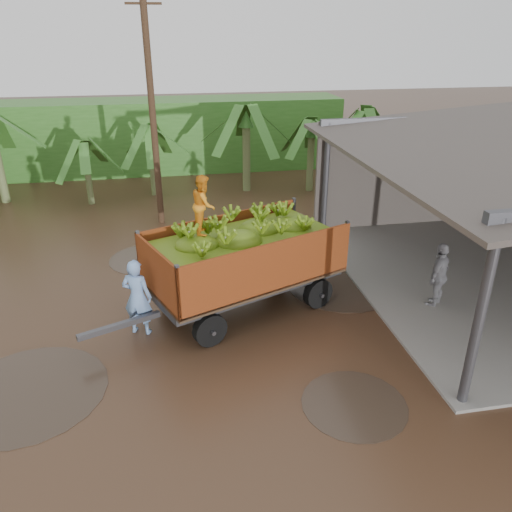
{
  "coord_description": "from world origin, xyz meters",
  "views": [
    {
      "loc": [
        -0.23,
        -10.77,
        6.92
      ],
      "look_at": [
        1.99,
        1.35,
        1.26
      ],
      "focal_mm": 35.0,
      "sensor_mm": 36.0,
      "label": 1
    }
  ],
  "objects_px": {
    "man_grey": "(439,275)",
    "banana_trailer": "(245,257)",
    "utility_pole": "(152,112)",
    "man_blue": "(137,297)"
  },
  "relations": [
    {
      "from": "man_grey",
      "to": "banana_trailer",
      "type": "bearing_deg",
      "value": -49.96
    },
    {
      "from": "man_grey",
      "to": "utility_pole",
      "type": "xyz_separation_m",
      "value": [
        -7.26,
        7.9,
        3.26
      ]
    },
    {
      "from": "man_grey",
      "to": "utility_pole",
      "type": "relative_size",
      "value": 0.23
    },
    {
      "from": "man_grey",
      "to": "utility_pole",
      "type": "distance_m",
      "value": 11.21
    },
    {
      "from": "banana_trailer",
      "to": "utility_pole",
      "type": "distance_m",
      "value": 7.83
    },
    {
      "from": "banana_trailer",
      "to": "man_grey",
      "type": "distance_m",
      "value": 5.19
    },
    {
      "from": "banana_trailer",
      "to": "man_grey",
      "type": "xyz_separation_m",
      "value": [
        5.09,
        -0.87,
        -0.56
      ]
    },
    {
      "from": "banana_trailer",
      "to": "man_blue",
      "type": "bearing_deg",
      "value": 172.37
    },
    {
      "from": "man_blue",
      "to": "man_grey",
      "type": "bearing_deg",
      "value": -160.28
    },
    {
      "from": "man_grey",
      "to": "utility_pole",
      "type": "bearing_deg",
      "value": -87.65
    }
  ]
}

